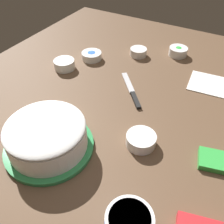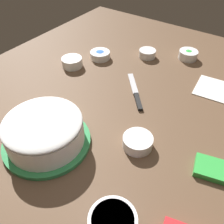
% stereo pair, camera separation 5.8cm
% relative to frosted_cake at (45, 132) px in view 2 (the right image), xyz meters
% --- Properties ---
extents(ground_plane, '(1.54, 1.54, 0.00)m').
position_rel_frosted_cake_xyz_m(ground_plane, '(0.17, 0.32, -0.05)').
color(ground_plane, brown).
extents(frosted_cake, '(0.28, 0.28, 0.11)m').
position_rel_frosted_cake_xyz_m(frosted_cake, '(0.00, 0.00, 0.00)').
color(frosted_cake, '#339351').
rests_on(frosted_cake, ground_plane).
extents(spreading_knife, '(0.17, 0.19, 0.01)m').
position_rel_frosted_cake_xyz_m(spreading_knife, '(0.11, 0.37, -0.05)').
color(spreading_knife, silver).
rests_on(spreading_knife, ground_plane).
extents(sprinkle_bowl_rainbow, '(0.09, 0.09, 0.04)m').
position_rel_frosted_cake_xyz_m(sprinkle_bowl_rainbow, '(-0.24, 0.39, -0.03)').
color(sprinkle_bowl_rainbow, white).
rests_on(sprinkle_bowl_rainbow, ground_plane).
extents(sprinkle_bowl_pink, '(0.09, 0.09, 0.04)m').
position_rel_frosted_cake_xyz_m(sprinkle_bowl_pink, '(0.24, 0.15, -0.03)').
color(sprinkle_bowl_pink, white).
rests_on(sprinkle_bowl_pink, ground_plane).
extents(sprinkle_bowl_blue, '(0.09, 0.09, 0.04)m').
position_rel_frosted_cake_xyz_m(sprinkle_bowl_blue, '(-0.18, 0.52, -0.03)').
color(sprinkle_bowl_blue, white).
rests_on(sprinkle_bowl_blue, ground_plane).
extents(sprinkle_bowl_green, '(0.09, 0.09, 0.04)m').
position_rel_frosted_cake_xyz_m(sprinkle_bowl_green, '(0.16, 0.76, -0.03)').
color(sprinkle_bowl_green, white).
rests_on(sprinkle_bowl_green, ground_plane).
extents(sprinkle_bowl_orange, '(0.08, 0.08, 0.04)m').
position_rel_frosted_cake_xyz_m(sprinkle_bowl_orange, '(-0.00, 0.66, -0.03)').
color(sprinkle_bowl_orange, white).
rests_on(sprinkle_bowl_orange, ground_plane).
extents(candy_box_upper, '(0.15, 0.10, 0.02)m').
position_rel_frosted_cake_xyz_m(candy_box_upper, '(0.48, 0.20, -0.04)').
color(candy_box_upper, green).
rests_on(candy_box_upper, ground_plane).
extents(paper_napkin, '(0.16, 0.16, 0.01)m').
position_rel_frosted_cake_xyz_m(paper_napkin, '(0.35, 0.59, -0.05)').
color(paper_napkin, white).
rests_on(paper_napkin, ground_plane).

